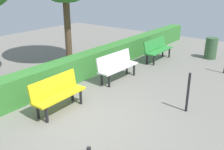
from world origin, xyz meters
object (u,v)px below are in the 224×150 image
object	(u,v)px
bench_yellow	(58,92)
trash_bin	(211,48)
bench_green	(157,48)
bench_white	(117,65)

from	to	relation	value
bench_yellow	trash_bin	world-z (taller)	same
bench_green	bench_yellow	xyz separation A→B (m)	(5.24, 0.04, -0.00)
bench_white	trash_bin	bearing A→B (deg)	160.75
bench_yellow	trash_bin	xyz separation A→B (m)	(-6.78, 1.59, -0.05)
bench_white	bench_green	bearing A→B (deg)	-178.55
trash_bin	bench_white	bearing A→B (deg)	-21.61
trash_bin	bench_green	bearing A→B (deg)	-46.55
bench_white	trash_bin	distance (m)	4.54
bench_green	bench_white	world-z (taller)	bench_white
bench_green	bench_yellow	world-z (taller)	bench_yellow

